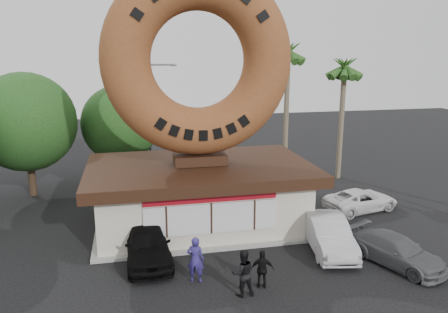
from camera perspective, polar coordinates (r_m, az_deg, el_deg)
name	(u,v)px	position (r m, az deg, el deg)	size (l,w,h in m)	color
ground	(225,283)	(17.79, 0.18, -16.18)	(90.00, 90.00, 0.00)	black
donut_shop	(200,193)	(22.46, -3.12, -4.74)	(11.20, 7.20, 3.80)	beige
giant_donut	(198,60)	(21.33, -3.36, 12.43)	(9.20, 9.20, 2.35)	brown
tree_west	(26,122)	(29.04, -24.46, 4.11)	(6.00, 6.00, 7.65)	#473321
tree_mid	(120,124)	(30.46, -13.41, 4.17)	(5.20, 5.20, 6.63)	#473321
palm_near	(288,57)	(31.02, 8.37, 12.72)	(2.60, 2.60, 9.75)	#726651
palm_far	(344,71)	(31.10, 15.46, 10.67)	(2.60, 2.60, 8.75)	#726651
street_lamp	(151,114)	(31.41, -9.50, 5.49)	(2.11, 0.20, 8.00)	#59595E
person_left	(196,259)	(17.49, -3.74, -13.27)	(0.68, 0.45, 1.88)	navy
person_center	(243,273)	(16.62, 2.47, -14.95)	(0.87, 0.68, 1.80)	black
person_right	(262,269)	(17.19, 5.03, -14.47)	(0.90, 0.37, 1.53)	black
car_black	(147,243)	(19.45, -10.01, -11.02)	(1.88, 4.68, 1.60)	black
car_silver	(328,234)	(20.67, 13.41, -9.76)	(1.62, 4.64, 1.53)	#B1B0B6
car_grey	(396,251)	(20.25, 21.59, -11.36)	(1.73, 4.25, 1.23)	#5B5E60
car_white	(361,200)	(26.06, 17.43, -5.44)	(2.01, 4.35, 1.21)	white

